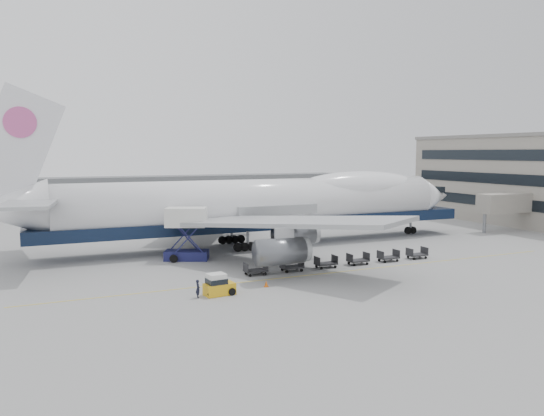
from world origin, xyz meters
name	(u,v)px	position (x,y,z in m)	size (l,w,h in m)	color
ground	(301,262)	(0.00, 0.00, 0.00)	(260.00, 260.00, 0.00)	gray
apron_line	(328,273)	(0.00, -6.00, 0.01)	(60.00, 0.15, 0.01)	gold
hangar	(119,192)	(-10.00, 70.00, 3.50)	(110.00, 8.00, 7.00)	slate
airliner	(265,204)	(0.64, 12.00, 5.62)	(67.00, 55.30, 19.98)	white
catering_truck	(186,230)	(-11.53, 6.72, 3.44)	(5.53, 4.75, 6.10)	#191B4C
baggage_tug	(218,285)	(-13.04, -9.38, 0.85)	(2.76, 1.67, 1.92)	gold
ground_worker	(198,289)	(-14.92, -9.57, 0.80)	(0.58, 0.38, 1.60)	black
traffic_cone	(266,284)	(-8.06, -8.48, 0.27)	(0.39, 0.39, 0.58)	#DC5A0B
dolly_0	(256,270)	(-7.13, -3.67, 0.53)	(2.30, 1.35, 1.30)	#2D2D30
dolly_1	(292,266)	(-3.03, -3.67, 0.53)	(2.30, 1.35, 1.30)	#2D2D30
dolly_2	(326,263)	(1.08, -3.67, 0.53)	(2.30, 1.35, 1.30)	#2D2D30
dolly_3	(358,260)	(5.18, -3.67, 0.53)	(2.30, 1.35, 1.30)	#2D2D30
dolly_4	(388,257)	(9.28, -3.67, 0.53)	(2.30, 1.35, 1.30)	#2D2D30
dolly_5	(417,254)	(13.38, -3.67, 0.53)	(2.30, 1.35, 1.30)	#2D2D30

